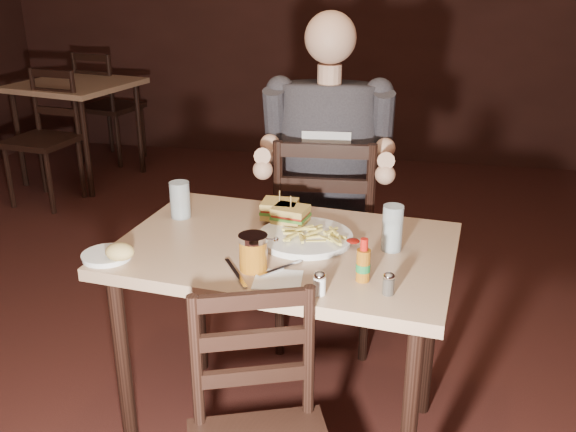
% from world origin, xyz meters
% --- Properties ---
extents(room_shell, '(7.00, 7.00, 7.00)m').
position_xyz_m(room_shell, '(0.00, 0.00, 1.40)').
color(room_shell, black).
rests_on(room_shell, ground).
extents(main_table, '(1.15, 0.83, 0.77)m').
position_xyz_m(main_table, '(0.16, -0.11, 0.68)').
color(main_table, tan).
rests_on(main_table, ground).
extents(bg_table, '(0.95, 0.95, 0.77)m').
position_xyz_m(bg_table, '(-2.00, 2.50, 0.68)').
color(bg_table, tan).
rests_on(bg_table, ground).
extents(chair_far, '(0.49, 0.53, 0.98)m').
position_xyz_m(chair_far, '(0.20, 0.59, 0.49)').
color(chair_far, black).
rests_on(chair_far, ground).
extents(bg_chair_far, '(0.52, 0.55, 0.94)m').
position_xyz_m(bg_chair_far, '(-2.00, 3.05, 0.47)').
color(bg_chair_far, black).
rests_on(bg_chair_far, ground).
extents(bg_chair_near, '(0.49, 0.53, 0.92)m').
position_xyz_m(bg_chair_near, '(-2.00, 1.95, 0.46)').
color(bg_chair_near, black).
rests_on(bg_chair_near, ground).
extents(diner, '(0.58, 0.47, 0.95)m').
position_xyz_m(diner, '(0.21, 0.54, 0.98)').
color(diner, '#353339').
rests_on(diner, chair_far).
extents(dinner_plate, '(0.34, 0.34, 0.02)m').
position_xyz_m(dinner_plate, '(0.22, -0.08, 0.78)').
color(dinner_plate, white).
rests_on(dinner_plate, main_table).
extents(sandwich_left, '(0.12, 0.10, 0.10)m').
position_xyz_m(sandwich_left, '(0.11, 0.07, 0.84)').
color(sandwich_left, '#D8B452').
rests_on(sandwich_left, dinner_plate).
extents(sandwich_right, '(0.13, 0.11, 0.10)m').
position_xyz_m(sandwich_right, '(0.15, 0.03, 0.84)').
color(sandwich_right, '#D8B452').
rests_on(sandwich_right, dinner_plate).
extents(fries_pile, '(0.25, 0.19, 0.04)m').
position_xyz_m(fries_pile, '(0.26, -0.09, 0.81)').
color(fries_pile, '#D4C459').
rests_on(fries_pile, dinner_plate).
extents(ketchup_dollop, '(0.05, 0.05, 0.01)m').
position_xyz_m(ketchup_dollop, '(0.38, -0.10, 0.79)').
color(ketchup_dollop, maroon).
rests_on(ketchup_dollop, dinner_plate).
extents(glass_left, '(0.08, 0.08, 0.13)m').
position_xyz_m(glass_left, '(-0.25, 0.05, 0.84)').
color(glass_left, silver).
rests_on(glass_left, main_table).
extents(glass_right, '(0.07, 0.07, 0.15)m').
position_xyz_m(glass_right, '(0.51, -0.09, 0.84)').
color(glass_right, silver).
rests_on(glass_right, main_table).
extents(hot_sauce, '(0.05, 0.05, 0.13)m').
position_xyz_m(hot_sauce, '(0.43, -0.32, 0.84)').
color(hot_sauce, '#8D5010').
rests_on(hot_sauce, main_table).
extents(salt_shaker, '(0.04, 0.04, 0.06)m').
position_xyz_m(salt_shaker, '(0.32, -0.42, 0.80)').
color(salt_shaker, white).
rests_on(salt_shaker, main_table).
extents(pepper_shaker, '(0.04, 0.04, 0.06)m').
position_xyz_m(pepper_shaker, '(0.51, -0.39, 0.80)').
color(pepper_shaker, '#38332D').
rests_on(pepper_shaker, main_table).
extents(syrup_dispenser, '(0.10, 0.10, 0.11)m').
position_xyz_m(syrup_dispenser, '(0.11, -0.31, 0.83)').
color(syrup_dispenser, '#8D5010').
rests_on(syrup_dispenser, main_table).
extents(napkin, '(0.15, 0.14, 0.00)m').
position_xyz_m(napkin, '(0.19, -0.36, 0.77)').
color(napkin, white).
rests_on(napkin, main_table).
extents(knife, '(0.12, 0.17, 0.00)m').
position_xyz_m(knife, '(0.06, -0.35, 0.78)').
color(knife, silver).
rests_on(knife, napkin).
extents(fork, '(0.11, 0.13, 0.00)m').
position_xyz_m(fork, '(0.19, -0.30, 0.78)').
color(fork, silver).
rests_on(fork, napkin).
extents(side_plate, '(0.17, 0.17, 0.01)m').
position_xyz_m(side_plate, '(-0.36, -0.32, 0.78)').
color(side_plate, white).
rests_on(side_plate, main_table).
extents(bread_roll, '(0.10, 0.08, 0.05)m').
position_xyz_m(bread_roll, '(-0.30, -0.35, 0.81)').
color(bread_roll, tan).
rests_on(bread_roll, side_plate).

